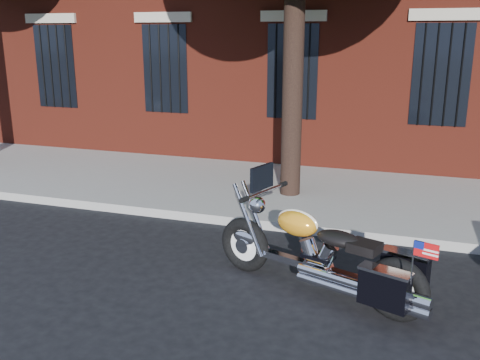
% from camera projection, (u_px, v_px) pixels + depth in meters
% --- Properties ---
extents(ground, '(120.00, 120.00, 0.00)m').
position_uv_depth(ground, '(207.00, 258.00, 7.39)').
color(ground, black).
rests_on(ground, ground).
extents(curb, '(40.00, 0.16, 0.15)m').
position_uv_depth(curb, '(238.00, 221.00, 8.63)').
color(curb, gray).
rests_on(curb, ground).
extents(sidewalk, '(40.00, 3.60, 0.15)m').
position_uv_depth(sidewalk, '(269.00, 190.00, 10.36)').
color(sidewalk, gray).
rests_on(sidewalk, ground).
extents(motorcycle, '(2.65, 1.46, 1.46)m').
position_uv_depth(motorcycle, '(325.00, 258.00, 6.17)').
color(motorcycle, black).
rests_on(motorcycle, ground).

